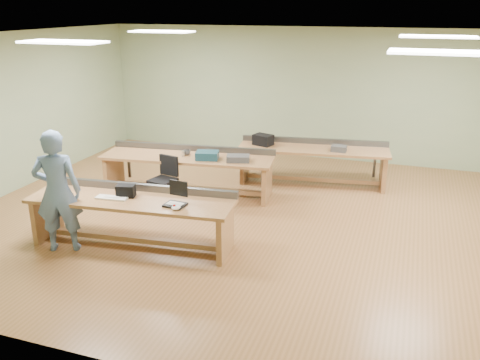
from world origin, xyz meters
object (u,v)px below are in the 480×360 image
Objects in this scene: workbench_mid at (188,165)px; laptop_base at (175,205)px; task_chair at (165,187)px; mug at (187,152)px; person at (58,191)px; parts_bin_grey at (238,158)px; workbench_front at (133,210)px; drinks_can at (183,154)px; workbench_back at (313,157)px; parts_bin_teal at (207,155)px; camera_bag at (126,191)px.

workbench_mid is 11.42× the size of laptop_base.
mug is at bearing 90.98° from task_chair.
person is 3.30m from parts_bin_grey.
drinks_can is (-0.21, 2.24, 0.24)m from workbench_front.
person is 1.72m from laptop_base.
task_chair is at bearing -101.19° from mug.
task_chair is 0.77m from drinks_can.
workbench_front is 2.36m from mug.
workbench_back is at bearing 30.74° from mug.
task_chair is at bearing -147.17° from workbench_back.
parts_bin_grey is (0.14, 2.34, 0.04)m from laptop_base.
parts_bin_grey is (0.88, 2.27, 0.24)m from workbench_front.
task_chair is (-0.31, 1.64, -0.24)m from workbench_front.
parts_bin_teal is 0.59m from parts_bin_grey.
workbench_mid is 1.09× the size of workbench_back.
task_chair reaches higher than workbench_back.
parts_bin_grey reaches higher than laptop_base.
laptop_base is at bearing -76.64° from workbench_mid.
parts_bin_teal reaches higher than workbench_mid.
mug is at bearing -157.24° from workbench_back.
parts_bin_teal reaches higher than parts_bin_grey.
laptop_base is at bearing -11.35° from workbench_front.
workbench_back is 7.47× the size of parts_bin_teal.
parts_bin_teal is at bearing 76.67° from workbench_front.
workbench_front is 10.75× the size of laptop_base.
workbench_back is at bearing 55.41° from workbench_front.
mug is 0.11m from drinks_can.
task_chair is at bearing 83.20° from camera_bag.
workbench_mid is at bearing 177.27° from parts_bin_grey.
task_chair is at bearing 95.09° from workbench_front.
person is at bearing -104.72° from mug.
parts_bin_grey reaches higher than workbench_front.
laptop_base is at bearing -78.95° from parts_bin_teal.
workbench_front reaches higher than drinks_can.
parts_bin_teal reaches higher than workbench_front.
workbench_front is at bearing 179.48° from laptop_base.
workbench_mid is at bearing 76.76° from camera_bag.
workbench_mid reaches higher than drinks_can.
workbench_mid is 3.79× the size of task_chair.
person reaches higher than workbench_front.
parts_bin_teal is (0.41, 2.19, -0.02)m from camera_bag.
workbench_back is at bearing -149.30° from person.
camera_bag is 0.65× the size of parts_bin_teal.
task_chair is 1.44m from parts_bin_grey.
workbench_mid is at bearing -156.27° from workbench_back.
workbench_back is 28.52× the size of drinks_can.
laptop_base is at bearing -67.65° from drinks_can.
workbench_back is at bearing 52.98° from task_chair.
mug is at bearing -128.73° from person.
drinks_can is at bearing 92.00° from task_chair.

